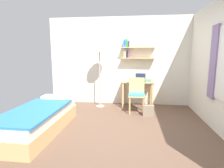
{
  "coord_description": "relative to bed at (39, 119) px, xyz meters",
  "views": [
    {
      "loc": [
        0.4,
        -3.45,
        1.51
      ],
      "look_at": [
        -0.09,
        0.51,
        0.85
      ],
      "focal_mm": 28.92,
      "sensor_mm": 36.0,
      "label": 1
    }
  ],
  "objects": [
    {
      "name": "ground_plane",
      "position": [
        1.45,
        0.26,
        -0.24
      ],
      "size": [
        5.28,
        5.28,
        0.0
      ],
      "primitive_type": "plane",
      "color": "brown"
    },
    {
      "name": "wall_back",
      "position": [
        1.46,
        2.28,
        1.07
      ],
      "size": [
        4.4,
        0.27,
        2.6
      ],
      "color": "silver",
      "rests_on": "ground_plane"
    },
    {
      "name": "bed",
      "position": [
        0.0,
        0.0,
        0.0
      ],
      "size": [
        0.87,
        2.05,
        0.54
      ],
      "color": "tan",
      "rests_on": "ground_plane"
    },
    {
      "name": "desk",
      "position": [
        1.95,
        1.96,
        0.36
      ],
      "size": [
        0.9,
        0.54,
        0.76
      ],
      "color": "tan",
      "rests_on": "ground_plane"
    },
    {
      "name": "desk_chair",
      "position": [
        1.92,
        1.47,
        0.27
      ],
      "size": [
        0.45,
        0.43,
        0.9
      ],
      "color": "tan",
      "rests_on": "ground_plane"
    },
    {
      "name": "standing_lamp",
      "position": [
        0.88,
        1.83,
        1.37
      ],
      "size": [
        0.43,
        0.43,
        1.81
      ],
      "color": "#B2A893",
      "rests_on": "ground_plane"
    },
    {
      "name": "laptop",
      "position": [
        2.03,
        1.97,
        0.57
      ],
      "size": [
        0.3,
        0.24,
        0.21
      ],
      "color": "black",
      "rests_on": "desk"
    },
    {
      "name": "water_bottle",
      "position": [
        1.64,
        1.96,
        0.63
      ],
      "size": [
        0.06,
        0.06,
        0.22
      ],
      "primitive_type": "cylinder",
      "color": "silver",
      "rests_on": "desk"
    },
    {
      "name": "book_stack",
      "position": [
        2.25,
        1.93,
        0.55
      ],
      "size": [
        0.2,
        0.25,
        0.05
      ],
      "color": "#3384C6",
      "rests_on": "desk"
    },
    {
      "name": "handbag",
      "position": [
        2.21,
        1.19,
        -0.09
      ],
      "size": [
        0.27,
        0.13,
        0.41
      ],
      "color": "gray",
      "rests_on": "ground_plane"
    }
  ]
}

